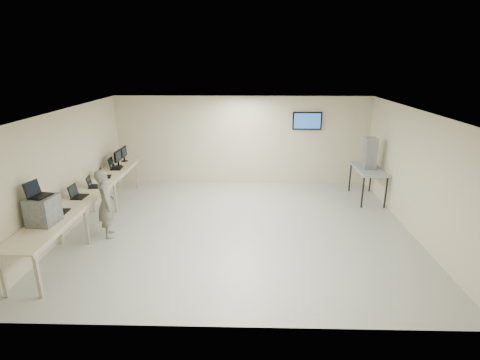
{
  "coord_description": "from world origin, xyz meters",
  "views": [
    {
      "loc": [
        0.22,
        -8.2,
        3.87
      ],
      "look_at": [
        0.0,
        0.2,
        1.15
      ],
      "focal_mm": 28.0,
      "sensor_mm": 36.0,
      "label": 1
    }
  ],
  "objects_px": {
    "soldier": "(106,203)",
    "side_table": "(368,171)",
    "workbench": "(88,194)",
    "equipment_box": "(43,210)"
  },
  "relations": [
    {
      "from": "soldier",
      "to": "side_table",
      "type": "relative_size",
      "value": 1.02
    },
    {
      "from": "workbench",
      "to": "soldier",
      "type": "height_order",
      "value": "soldier"
    },
    {
      "from": "equipment_box",
      "to": "side_table",
      "type": "xyz_separation_m",
      "value": [
        7.25,
        3.86,
        -0.31
      ]
    },
    {
      "from": "workbench",
      "to": "soldier",
      "type": "bearing_deg",
      "value": -38.66
    },
    {
      "from": "soldier",
      "to": "side_table",
      "type": "bearing_deg",
      "value": -91.8
    },
    {
      "from": "workbench",
      "to": "side_table",
      "type": "height_order",
      "value": "side_table"
    },
    {
      "from": "workbench",
      "to": "side_table",
      "type": "distance_m",
      "value": 7.48
    },
    {
      "from": "equipment_box",
      "to": "workbench",
      "type": "bearing_deg",
      "value": 92.55
    },
    {
      "from": "workbench",
      "to": "equipment_box",
      "type": "bearing_deg",
      "value": -92.0
    },
    {
      "from": "workbench",
      "to": "equipment_box",
      "type": "distance_m",
      "value": 1.83
    }
  ]
}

